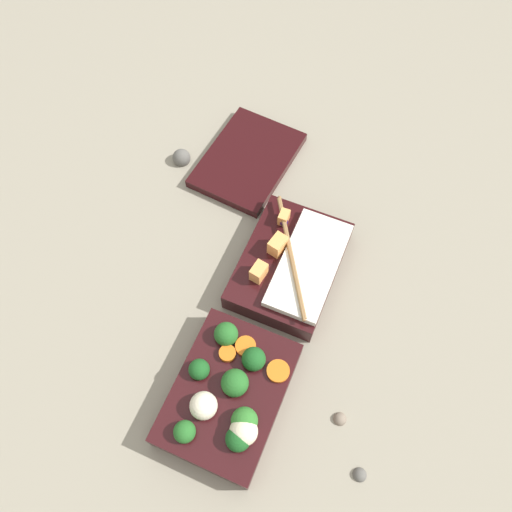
% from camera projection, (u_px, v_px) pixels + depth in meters
% --- Properties ---
extents(ground_plane, '(3.00, 3.00, 0.00)m').
position_uv_depth(ground_plane, '(263.00, 331.00, 0.73)').
color(ground_plane, gray).
extents(bento_tray_vegetable, '(0.19, 0.14, 0.07)m').
position_uv_depth(bento_tray_vegetable, '(229.00, 394.00, 0.67)').
color(bento_tray_vegetable, black).
rests_on(bento_tray_vegetable, ground_plane).
extents(bento_tray_rice, '(0.19, 0.14, 0.07)m').
position_uv_depth(bento_tray_rice, '(292.00, 264.00, 0.76)').
color(bento_tray_rice, black).
rests_on(bento_tray_rice, ground_plane).
extents(bento_lid, '(0.20, 0.15, 0.02)m').
position_uv_depth(bento_lid, '(248.00, 160.00, 0.87)').
color(bento_lid, black).
rests_on(bento_lid, ground_plane).
extents(pebble_0, '(0.02, 0.02, 0.02)m').
position_uv_depth(pebble_0, '(360.00, 474.00, 0.64)').
color(pebble_0, '#595651').
rests_on(pebble_0, ground_plane).
extents(pebble_1, '(0.02, 0.02, 0.02)m').
position_uv_depth(pebble_1, '(340.00, 418.00, 0.67)').
color(pebble_1, '#7A6B5B').
rests_on(pebble_1, ground_plane).
extents(pebble_2, '(0.03, 0.03, 0.03)m').
position_uv_depth(pebble_2, '(182.00, 158.00, 0.87)').
color(pebble_2, '#595651').
rests_on(pebble_2, ground_plane).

